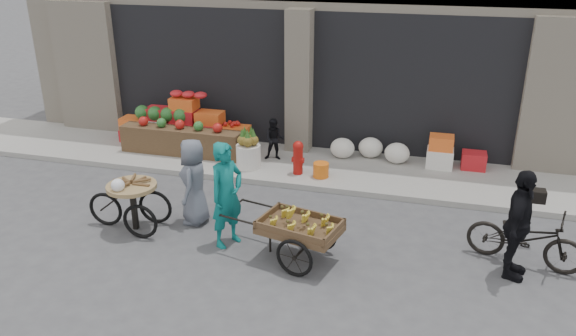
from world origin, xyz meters
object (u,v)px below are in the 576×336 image
(fire_hydrant, at_px, (298,156))
(orange_bucket, at_px, (321,170))
(vendor_woman, at_px, (227,195))
(cyclist, at_px, (518,225))
(bicycle, at_px, (525,238))
(pineapple_bin, at_px, (248,156))
(banana_cart, at_px, (297,224))
(vendor_grey, at_px, (194,182))
(tricycle_cart, at_px, (133,199))
(seated_person, at_px, (274,139))

(fire_hydrant, xyz_separation_m, orange_bucket, (0.50, -0.05, -0.23))
(orange_bucket, xyz_separation_m, vendor_woman, (-0.93, -2.84, 0.61))
(orange_bucket, relative_size, cyclist, 0.19)
(vendor_woman, distance_m, bicycle, 4.65)
(pineapple_bin, xyz_separation_m, banana_cart, (1.88, -3.14, 0.25))
(pineapple_bin, relative_size, cyclist, 0.31)
(pineapple_bin, height_order, vendor_grey, vendor_grey)
(bicycle, bearing_deg, cyclist, 167.26)
(fire_hydrant, relative_size, orange_bucket, 2.22)
(vendor_grey, bearing_deg, tricycle_cart, -68.78)
(pineapple_bin, relative_size, bicycle, 0.30)
(banana_cart, relative_size, vendor_woman, 1.24)
(fire_hydrant, height_order, tricycle_cart, tricycle_cart)
(vendor_grey, xyz_separation_m, bicycle, (5.42, 0.05, -0.32))
(tricycle_cart, xyz_separation_m, vendor_grey, (0.90, 0.53, 0.20))
(orange_bucket, height_order, cyclist, cyclist)
(fire_hydrant, bearing_deg, seated_person, 137.12)
(vendor_woman, bearing_deg, seated_person, 30.49)
(seated_person, bearing_deg, cyclist, -45.51)
(cyclist, bearing_deg, orange_bucket, 66.64)
(fire_hydrant, relative_size, vendor_grey, 0.46)
(orange_bucket, height_order, tricycle_cart, tricycle_cart)
(banana_cart, bearing_deg, pineapple_bin, 134.26)
(fire_hydrant, bearing_deg, pineapple_bin, 177.40)
(fire_hydrant, bearing_deg, banana_cart, -75.79)
(seated_person, height_order, banana_cart, seated_person)
(pineapple_bin, height_order, seated_person, seated_person)
(cyclist, bearing_deg, bicycle, -12.74)
(vendor_grey, height_order, bicycle, vendor_grey)
(tricycle_cart, height_order, bicycle, tricycle_cart)
(seated_person, height_order, bicycle, seated_person)
(banana_cart, height_order, tricycle_cart, tricycle_cart)
(orange_bucket, height_order, vendor_woman, vendor_woman)
(orange_bucket, bearing_deg, vendor_grey, -127.87)
(pineapple_bin, height_order, cyclist, cyclist)
(pineapple_bin, distance_m, vendor_woman, 3.06)
(vendor_woman, distance_m, vendor_grey, 1.02)
(banana_cart, xyz_separation_m, tricycle_cart, (-2.95, 0.24, -0.06))
(fire_hydrant, bearing_deg, cyclist, -34.04)
(orange_bucket, xyz_separation_m, vendor_grey, (-1.76, -2.27, 0.50))
(pineapple_bin, xyz_separation_m, cyclist, (5.06, -2.72, 0.47))
(bicycle, bearing_deg, orange_bucket, 72.53)
(seated_person, height_order, vendor_grey, vendor_grey)
(banana_cart, relative_size, cyclist, 1.29)
(vendor_woman, bearing_deg, banana_cart, -72.96)
(orange_bucket, distance_m, banana_cart, 3.07)
(pineapple_bin, relative_size, orange_bucket, 1.62)
(vendor_grey, bearing_deg, fire_hydrant, 142.28)
(banana_cart, distance_m, tricycle_cart, 2.96)
(fire_hydrant, relative_size, banana_cart, 0.33)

